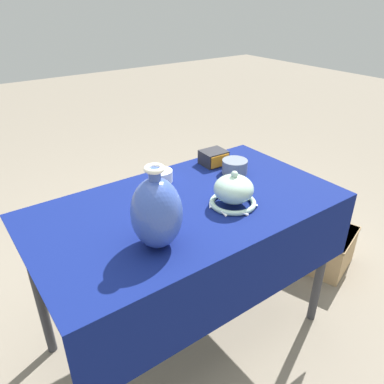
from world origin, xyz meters
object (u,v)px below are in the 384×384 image
(vase_tall_bulbous, at_px, (157,213))
(wooden_crate, at_px, (322,246))
(pot_squat_slate, at_px, (235,167))
(vase_dome_bell, at_px, (233,192))
(pot_squat_porcelain, at_px, (161,176))
(mosaic_tile_box, at_px, (214,158))

(vase_tall_bulbous, height_order, wooden_crate, vase_tall_bulbous)
(pot_squat_slate, bearing_deg, vase_dome_bell, -132.88)
(vase_tall_bulbous, distance_m, vase_dome_bell, 0.42)
(pot_squat_slate, height_order, pot_squat_porcelain, pot_squat_slate)
(wooden_crate, bearing_deg, vase_tall_bulbous, 168.54)
(mosaic_tile_box, bearing_deg, wooden_crate, -21.14)
(vase_tall_bulbous, bearing_deg, wooden_crate, 6.15)
(vase_tall_bulbous, relative_size, wooden_crate, 0.71)
(vase_tall_bulbous, xyz_separation_m, pot_squat_porcelain, (0.28, 0.43, -0.11))
(mosaic_tile_box, xyz_separation_m, pot_squat_porcelain, (-0.33, -0.01, -0.01))
(wooden_crate, bearing_deg, pot_squat_slate, 149.62)
(mosaic_tile_box, bearing_deg, vase_tall_bulbous, -141.72)
(vase_tall_bulbous, relative_size, pot_squat_porcelain, 2.79)
(pot_squat_porcelain, bearing_deg, mosaic_tile_box, 1.54)
(pot_squat_slate, relative_size, wooden_crate, 0.29)
(vase_tall_bulbous, height_order, pot_squat_slate, vase_tall_bulbous)
(vase_tall_bulbous, distance_m, pot_squat_porcelain, 0.52)
(vase_tall_bulbous, relative_size, vase_dome_bell, 1.45)
(vase_tall_bulbous, distance_m, pot_squat_slate, 0.70)
(mosaic_tile_box, distance_m, pot_squat_slate, 0.15)
(vase_dome_bell, bearing_deg, pot_squat_porcelain, 109.06)
(mosaic_tile_box, height_order, pot_squat_slate, mosaic_tile_box)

